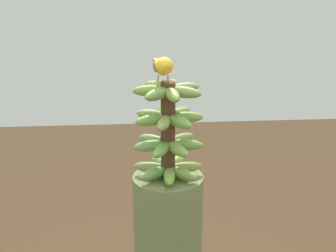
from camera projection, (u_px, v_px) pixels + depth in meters
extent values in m
cylinder|color=#4C2D1E|center=(168.00, 131.00, 1.80)|extent=(0.05, 0.05, 0.36)
ellipsoid|color=#7DA13B|center=(175.00, 163.00, 1.90)|extent=(0.13, 0.10, 0.04)
ellipsoid|color=#73994B|center=(161.00, 163.00, 1.90)|extent=(0.14, 0.08, 0.04)
ellipsoid|color=#738F4C|center=(151.00, 167.00, 1.86)|extent=(0.08, 0.14, 0.04)
ellipsoid|color=#6C9B4A|center=(154.00, 173.00, 1.81)|extent=(0.11, 0.13, 0.04)
ellipsoid|color=#6F9E3B|center=(168.00, 176.00, 1.79)|extent=(0.13, 0.05, 0.04)
ellipsoid|color=olive|center=(182.00, 173.00, 1.81)|extent=(0.12, 0.12, 0.04)
ellipsoid|color=olive|center=(185.00, 167.00, 1.86)|extent=(0.06, 0.13, 0.04)
ellipsoid|color=#709749|center=(151.00, 146.00, 1.80)|extent=(0.07, 0.14, 0.04)
ellipsoid|color=#6C9B41|center=(162.00, 150.00, 1.76)|extent=(0.13, 0.09, 0.04)
ellipsoid|color=#739F47|center=(177.00, 149.00, 1.76)|extent=(0.13, 0.09, 0.04)
ellipsoid|color=olive|center=(185.00, 145.00, 1.81)|extent=(0.07, 0.14, 0.04)
ellipsoid|color=olive|center=(180.00, 140.00, 1.85)|extent=(0.11, 0.13, 0.04)
ellipsoid|color=#6C9D3D|center=(167.00, 138.00, 1.87)|extent=(0.13, 0.04, 0.04)
ellipsoid|color=#6C944B|center=(154.00, 140.00, 1.85)|extent=(0.11, 0.13, 0.04)
ellipsoid|color=olive|center=(153.00, 115.00, 1.81)|extent=(0.10, 0.13, 0.04)
ellipsoid|color=#6D9C42|center=(153.00, 120.00, 1.76)|extent=(0.08, 0.14, 0.04)
ellipsoid|color=olive|center=(164.00, 123.00, 1.73)|extent=(0.14, 0.08, 0.04)
ellipsoid|color=#6BA047|center=(179.00, 122.00, 1.74)|extent=(0.13, 0.11, 0.04)
ellipsoid|color=olive|center=(185.00, 118.00, 1.78)|extent=(0.05, 0.13, 0.04)
ellipsoid|color=#7D9849|center=(178.00, 113.00, 1.83)|extent=(0.12, 0.12, 0.04)
ellipsoid|color=#6E9A4A|center=(164.00, 113.00, 1.84)|extent=(0.13, 0.06, 0.04)
ellipsoid|color=olive|center=(157.00, 87.00, 1.79)|extent=(0.13, 0.11, 0.04)
ellipsoid|color=olive|center=(151.00, 91.00, 1.75)|extent=(0.05, 0.13, 0.04)
ellipsoid|color=#6B9743|center=(158.00, 94.00, 1.71)|extent=(0.12, 0.12, 0.04)
ellipsoid|color=olive|center=(172.00, 95.00, 1.70)|extent=(0.13, 0.06, 0.04)
ellipsoid|color=olive|center=(183.00, 92.00, 1.73)|extent=(0.10, 0.13, 0.04)
ellipsoid|color=olive|center=(183.00, 88.00, 1.77)|extent=(0.09, 0.13, 0.04)
ellipsoid|color=olive|center=(171.00, 86.00, 1.80)|extent=(0.14, 0.07, 0.04)
cone|color=brown|center=(163.00, 122.00, 1.82)|extent=(0.04, 0.04, 0.06)
cylinder|color=#C68933|center=(158.00, 78.00, 1.74)|extent=(0.00, 0.01, 0.02)
cylinder|color=#C68933|center=(167.00, 78.00, 1.74)|extent=(0.00, 0.01, 0.02)
ellipsoid|color=yellow|center=(162.00, 67.00, 1.73)|extent=(0.11, 0.06, 0.06)
ellipsoid|color=olive|center=(155.00, 67.00, 1.73)|extent=(0.08, 0.02, 0.03)
ellipsoid|color=olive|center=(169.00, 66.00, 1.74)|extent=(0.08, 0.02, 0.03)
cube|color=olive|center=(158.00, 61.00, 1.80)|extent=(0.07, 0.03, 0.01)
sphere|color=yellow|center=(165.00, 66.00, 1.68)|extent=(0.06, 0.06, 0.06)
sphere|color=black|center=(171.00, 65.00, 1.67)|extent=(0.01, 0.01, 0.01)
cone|color=orange|center=(167.00, 68.00, 1.64)|extent=(0.03, 0.02, 0.02)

